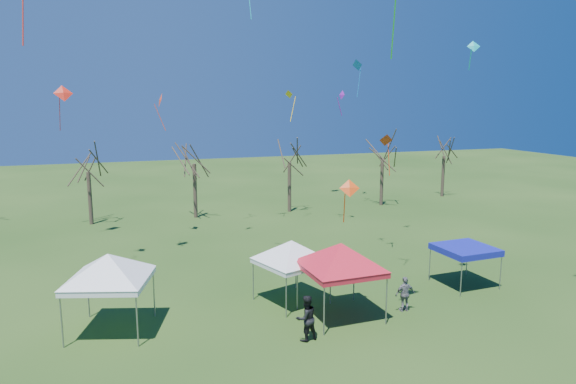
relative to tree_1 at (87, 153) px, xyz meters
name	(u,v)px	position (x,y,z in m)	size (l,w,h in m)	color
ground	(339,332)	(10.77, -24.65, -5.79)	(140.00, 140.00, 0.00)	#214014
tree_1	(87,153)	(0.00, 0.00, 0.00)	(3.42, 3.42, 7.54)	#3D2D21
tree_2	(194,144)	(8.40, -0.27, 0.50)	(3.71, 3.71, 8.18)	#3D2D21
tree_3	(289,144)	(16.80, -0.60, 0.29)	(3.59, 3.59, 7.91)	#3D2D21
tree_4	(383,142)	(26.12, -0.65, 0.27)	(3.58, 3.58, 7.89)	#3D2D21
tree_5	(445,142)	(34.49, 1.42, -0.06)	(3.39, 3.39, 7.46)	#3D2D21
tent_white_west	(108,259)	(1.51, -21.36, -2.56)	(4.34, 4.34, 4.01)	gray
tent_white_mid	(291,245)	(9.95, -20.75, -2.86)	(3.90, 3.90, 3.63)	gray
tent_red	(341,248)	(11.48, -23.16, -2.52)	(4.60, 4.60, 4.05)	gray
tent_blue	(465,250)	(19.52, -21.58, -3.80)	(2.88, 2.88, 2.16)	gray
person_grey	(405,294)	(14.64, -23.58, -4.95)	(0.99, 0.41, 1.69)	slate
person_dark	(306,318)	(9.14, -24.89, -4.82)	(0.94, 0.74, 1.94)	black
kite_2	(63,93)	(-1.00, -5.23, 4.56)	(1.41, 1.04, 3.11)	red
kite_12	(358,65)	(23.09, -1.04, 7.21)	(0.91, 1.18, 3.36)	blue
kite_22	(289,96)	(15.31, -4.91, 4.48)	(0.89, 0.92, 2.47)	yellow
kite_19	(341,96)	(18.64, -7.37, 4.45)	(0.51, 0.73, 1.93)	purple
kite_13	(160,101)	(5.20, -6.96, 4.08)	(0.74, 1.02, 2.61)	#F03C16
kite_1	(349,189)	(11.88, -23.07, 0.17)	(1.06, 0.88, 2.01)	#DB3E0B
kite_17	(386,141)	(18.17, -15.14, 1.58)	(0.93, 0.60, 2.63)	red
kite_25	(473,47)	(18.69, -22.30, 6.60)	(0.72, 0.58, 1.41)	#0BA9AA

